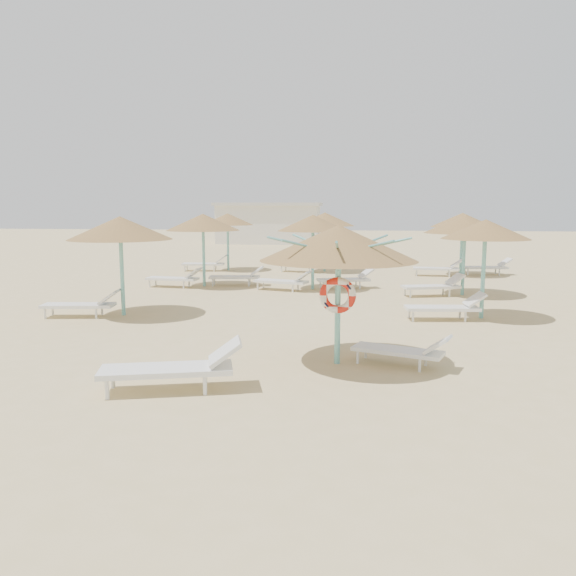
# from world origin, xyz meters

# --- Properties ---
(ground) EXTENTS (120.00, 120.00, 0.00)m
(ground) POSITION_xyz_m (0.00, 0.00, 0.00)
(ground) COLOR tan
(ground) RESTS_ON ground
(main_palapa) EXTENTS (2.94, 2.94, 2.64)m
(main_palapa) POSITION_xyz_m (0.49, 0.36, 2.29)
(main_palapa) COLOR #6BBAB6
(main_palapa) RESTS_ON ground
(lounger_main_a) EXTENTS (2.37, 1.23, 0.83)m
(lounger_main_a) POSITION_xyz_m (-2.06, -1.55, 0.39)
(lounger_main_a) COLOR white
(lounger_main_a) RESTS_ON ground
(lounger_main_b) EXTENTS (1.87, 1.15, 0.65)m
(lounger_main_b) POSITION_xyz_m (1.74, 0.30, 0.31)
(lounger_main_b) COLOR white
(lounger_main_b) RESTS_ON ground
(palapa_field) EXTENTS (19.39, 13.86, 2.71)m
(palapa_field) POSITION_xyz_m (0.56, 10.14, 2.30)
(palapa_field) COLOR #6BBAB6
(palapa_field) RESTS_ON ground
(service_hut) EXTENTS (8.40, 4.40, 3.25)m
(service_hut) POSITION_xyz_m (-6.00, 35.00, 1.64)
(service_hut) COLOR silver
(service_hut) RESTS_ON ground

